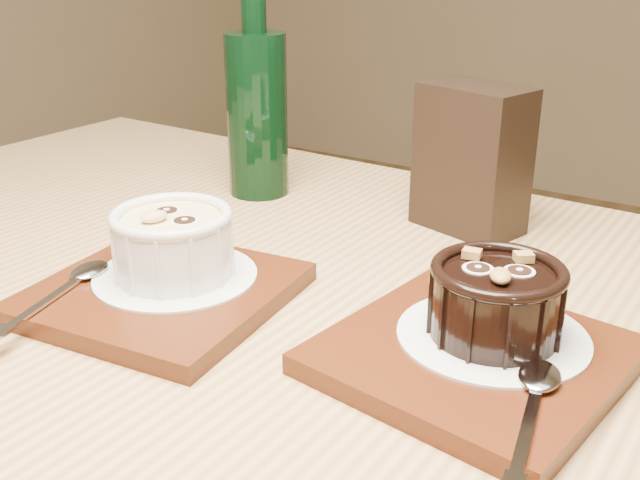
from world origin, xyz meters
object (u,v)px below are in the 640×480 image
Objects in this scene: condiment_stand at (472,159)px; green_bottle at (257,108)px; ramekin_white at (173,240)px; tray_left at (163,293)px; table at (263,420)px; tray_right at (473,356)px; ramekin_dark at (496,297)px.

condiment_stand is 0.57× the size of green_bottle.
condiment_stand reaches higher than ramekin_white.
tray_left is 1.29× the size of condiment_stand.
tray_left is 0.04m from ramekin_white.
condiment_stand is at bearing 80.23° from ramekin_white.
tray_left reaches higher than table.
ramekin_white is 0.30m from condiment_stand.
green_bottle is at bearing 110.86° from tray_left.
ramekin_white is at bearing -174.04° from tray_right.
tray_left is at bearing -69.15° from ramekin_white.
table is 0.31m from condiment_stand.
ramekin_white is (-0.00, 0.02, 0.04)m from tray_left.
table is at bearing 171.75° from ramekin_dark.
green_bottle is (-0.10, 0.26, 0.09)m from tray_left.
table is 0.35m from green_bottle.
ramekin_white is 0.39× the size of green_bottle.
condiment_stand is at bearing 5.36° from green_bottle.
tray_right is at bearing 9.78° from tray_left.
tray_right is at bearing 24.38° from ramekin_white.
green_bottle reaches higher than tray_left.
table is 0.19m from tray_right.
green_bottle is at bearing -174.64° from condiment_stand.
tray_right is 0.41m from green_bottle.
tray_right is (0.24, 0.03, -0.04)m from ramekin_white.
tray_left is 0.32m from condiment_stand.
ramekin_white reaches higher than tray_left.
green_bottle is at bearing 127.23° from ramekin_dark.
condiment_stand is (0.14, 0.26, 0.02)m from ramekin_white.
tray_left is at bearing -69.14° from green_bottle.
tray_right is at bearing -129.98° from ramekin_dark.
tray_left is at bearing -170.22° from tray_right.
green_bottle is (-0.10, 0.24, 0.05)m from ramekin_white.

